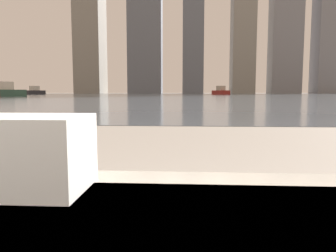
# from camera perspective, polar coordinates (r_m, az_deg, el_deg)

# --- Properties ---
(towel_stack) EXTENTS (0.24, 0.19, 0.16)m
(towel_stack) POSITION_cam_1_polar(r_m,az_deg,el_deg) (0.76, -22.96, -4.40)
(towel_stack) COLOR white
(towel_stack) RESTS_ON bathtub
(harbor_water) EXTENTS (180.00, 110.00, 0.01)m
(harbor_water) POSITION_cam_1_polar(r_m,az_deg,el_deg) (61.81, 3.36, 5.36)
(harbor_water) COLOR slate
(harbor_water) RESTS_ON ground_plane
(harbor_boat_0) EXTENTS (3.54, 5.87, 2.08)m
(harbor_boat_0) POSITION_cam_1_polar(r_m,az_deg,el_deg) (87.91, -22.22, 5.61)
(harbor_boat_0) COLOR #2D2D33
(harbor_boat_0) RESTS_ON harbor_water
(harbor_boat_3) EXTENTS (4.51, 5.71, 2.07)m
(harbor_boat_3) POSITION_cam_1_polar(r_m,az_deg,el_deg) (50.98, -26.62, 5.42)
(harbor_boat_3) COLOR #335647
(harbor_boat_3) RESTS_ON harbor_water
(harbor_boat_4) EXTENTS (3.91, 5.69, 2.03)m
(harbor_boat_4) POSITION_cam_1_polar(r_m,az_deg,el_deg) (77.78, 9.17, 5.96)
(harbor_boat_4) COLOR maroon
(harbor_boat_4) RESTS_ON harbor_water
(skyline_tower_0) EXTENTS (9.07, 12.29, 41.65)m
(skyline_tower_0) POSITION_cam_1_polar(r_m,az_deg,el_deg) (124.59, -13.40, 15.16)
(skyline_tower_0) COLOR gray
(skyline_tower_0) RESTS_ON ground_plane
(skyline_tower_1) EXTENTS (11.47, 10.48, 36.31)m
(skyline_tower_1) POSITION_cam_1_polar(r_m,az_deg,el_deg) (120.07, -3.95, 14.37)
(skyline_tower_1) COLOR slate
(skyline_tower_1) RESTS_ON ground_plane
(skyline_tower_3) EXTENTS (7.76, 9.39, 35.22)m
(skyline_tower_3) POSITION_cam_1_polar(r_m,az_deg,el_deg) (120.49, 12.88, 13.95)
(skyline_tower_3) COLOR gray
(skyline_tower_3) RESTS_ON ground_plane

